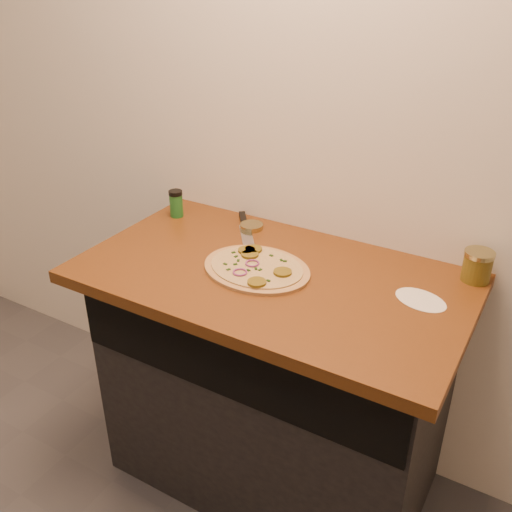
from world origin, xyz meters
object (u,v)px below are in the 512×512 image
Objects in this scene: pizza at (257,268)px; spice_shaker at (176,203)px; salsa_jar at (477,266)px; chefs_knife at (245,228)px.

spice_shaker is (-0.46, 0.20, 0.04)m from pizza.
salsa_jar reaches higher than pizza.
pizza is 0.30m from chefs_knife.
salsa_jar is 1.06m from spice_shaker.
spice_shaker is at bearing -175.84° from salsa_jar.
pizza is 3.91× the size of salsa_jar.
spice_shaker reaches higher than chefs_knife.
spice_shaker is at bearing 156.34° from pizza.
chefs_knife is at bearing -176.68° from salsa_jar.
chefs_knife is 2.67× the size of salsa_jar.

